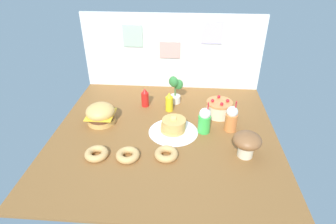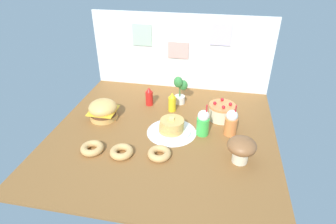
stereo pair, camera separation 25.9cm
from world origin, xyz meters
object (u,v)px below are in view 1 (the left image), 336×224
at_px(orange_float_cup, 231,119).
at_px(donut_vanilla, 166,154).
at_px(cream_soda_cup, 204,120).
at_px(layer_cake, 219,108).
at_px(burger, 101,114).
at_px(ketchup_bottle, 145,98).
at_px(mushroom_stool, 247,142).
at_px(potted_plant, 175,89).
at_px(pancake_stack, 173,126).
at_px(mustard_bottle, 169,102).
at_px(donut_pink_glaze, 97,154).
at_px(donut_chocolate, 128,155).

bearing_deg(orange_float_cup, donut_vanilla, -142.28).
bearing_deg(cream_soda_cup, orange_float_cup, 11.52).
distance_m(layer_cake, cream_soda_cup, 0.34).
xyz_separation_m(burger, ketchup_bottle, (0.37, 0.35, 0.00)).
xyz_separation_m(ketchup_bottle, orange_float_cup, (0.84, -0.38, 0.03)).
distance_m(cream_soda_cup, donut_vanilla, 0.50).
bearing_deg(layer_cake, mushroom_stool, -75.10).
bearing_deg(potted_plant, pancake_stack, -88.40).
bearing_deg(mushroom_stool, ketchup_bottle, 140.96).
xyz_separation_m(pancake_stack, donut_vanilla, (-0.04, -0.35, -0.03)).
distance_m(burger, layer_cake, 1.15).
height_order(burger, layer_cake, burger).
distance_m(pancake_stack, orange_float_cup, 0.53).
relative_size(burger, potted_plant, 0.87).
relative_size(burger, ketchup_bottle, 1.33).
xyz_separation_m(ketchup_bottle, mustard_bottle, (0.26, -0.08, 0.00)).
distance_m(layer_cake, donut_pink_glaze, 1.25).
bearing_deg(donut_vanilla, pancake_stack, 84.31).
relative_size(pancake_stack, ketchup_bottle, 1.70).
bearing_deg(donut_chocolate, ketchup_bottle, 88.95).
xyz_separation_m(ketchup_bottle, donut_vanilla, (0.29, -0.81, -0.06)).
xyz_separation_m(layer_cake, mushroom_stool, (0.16, -0.61, 0.05)).
xyz_separation_m(orange_float_cup, donut_vanilla, (-0.55, -0.43, -0.09)).
distance_m(donut_chocolate, potted_plant, 1.01).
height_order(mustard_bottle, potted_plant, potted_plant).
height_order(ketchup_bottle, mushroom_stool, mushroom_stool).
relative_size(donut_pink_glaze, potted_plant, 0.61).
xyz_separation_m(cream_soda_cup, potted_plant, (-0.29, 0.53, 0.05)).
xyz_separation_m(burger, orange_float_cup, (1.21, -0.03, 0.03)).
bearing_deg(mushroom_stool, potted_plant, 125.93).
xyz_separation_m(layer_cake, cream_soda_cup, (-0.16, -0.30, 0.04)).
distance_m(burger, donut_chocolate, 0.62).
height_order(burger, mushroom_stool, mushroom_stool).
height_order(mustard_bottle, orange_float_cup, orange_float_cup).
relative_size(pancake_stack, mustard_bottle, 1.70).
distance_m(orange_float_cup, potted_plant, 0.72).
height_order(layer_cake, ketchup_bottle, ketchup_bottle).
height_order(pancake_stack, potted_plant, potted_plant).
bearing_deg(mushroom_stool, mustard_bottle, 134.64).
distance_m(ketchup_bottle, mustard_bottle, 0.27).
bearing_deg(mushroom_stool, burger, 162.88).
bearing_deg(donut_vanilla, cream_soda_cup, 50.62).
bearing_deg(ketchup_bottle, donut_pink_glaze, -107.51).
xyz_separation_m(layer_cake, mustard_bottle, (-0.50, 0.06, 0.02)).
bearing_deg(donut_chocolate, mustard_bottle, 70.42).
height_order(cream_soda_cup, mushroom_stool, cream_soda_cup).
height_order(donut_pink_glaze, donut_chocolate, same).
xyz_separation_m(pancake_stack, mustard_bottle, (-0.07, 0.38, 0.03)).
relative_size(pancake_stack, donut_pink_glaze, 1.83).
bearing_deg(ketchup_bottle, burger, -136.80).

